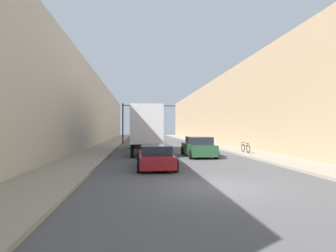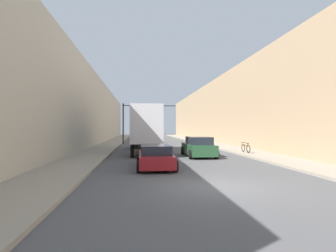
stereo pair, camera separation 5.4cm
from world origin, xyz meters
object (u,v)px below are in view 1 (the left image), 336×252
at_px(suv_car, 198,147).
at_px(traffic_signal_gantry, 138,115).
at_px(parked_bicycle, 246,148).
at_px(sedan_car, 155,156).
at_px(semi_truck, 145,128).

height_order(suv_car, traffic_signal_gantry, traffic_signal_gantry).
bearing_deg(parked_bicycle, suv_car, -163.17).
bearing_deg(traffic_signal_gantry, sedan_car, -87.59).
bearing_deg(traffic_signal_gantry, parked_bicycle, -60.15).
xyz_separation_m(suv_car, parked_bicycle, (4.56, 1.38, -0.23)).
height_order(sedan_car, traffic_signal_gantry, traffic_signal_gantry).
xyz_separation_m(semi_truck, sedan_car, (0.37, -10.16, -1.65)).
bearing_deg(suv_car, sedan_car, -125.10).
xyz_separation_m(suv_car, traffic_signal_gantry, (-4.79, 17.67, 3.48)).
bearing_deg(parked_bicycle, sedan_car, -140.88).
height_order(sedan_car, parked_bicycle, sedan_car).
bearing_deg(sedan_car, parked_bicycle, 39.12).
distance_m(semi_truck, sedan_car, 10.30).
bearing_deg(semi_truck, parked_bicycle, -20.92).
xyz_separation_m(sedan_car, suv_car, (3.82, 5.43, 0.12)).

